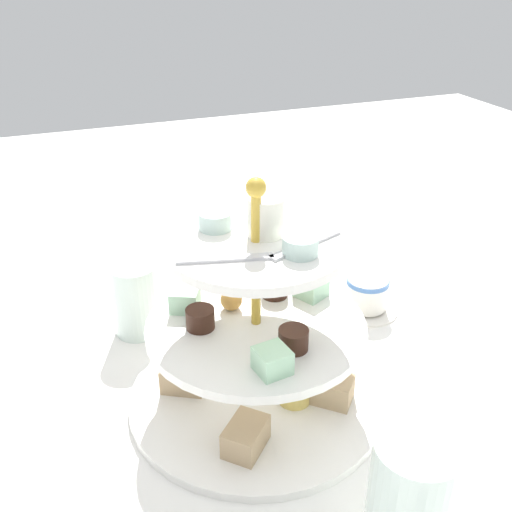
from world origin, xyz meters
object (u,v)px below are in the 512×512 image
Objects in this scene: water_glass_tall_right at (409,506)px; water_glass_mid_back at (136,299)px; tiered_serving_stand at (256,343)px; butter_knife_right at (496,385)px; teacup_with_saucer at (367,295)px; water_glass_short_left at (279,274)px.

water_glass_mid_back is (-0.14, 0.41, -0.02)m from water_glass_tall_right.
tiered_serving_stand is at bearing -61.81° from water_glass_mid_back.
butter_knife_right is (0.23, 0.15, -0.06)m from water_glass_tall_right.
water_glass_mid_back is at bearing 66.08° from butter_knife_right.
teacup_with_saucer is (0.17, 0.35, -0.04)m from water_glass_tall_right.
water_glass_mid_back reaches higher than butter_knife_right.
tiered_serving_stand reaches higher than butter_knife_right.
butter_knife_right is at bearing -73.36° from teacup_with_saucer.
tiered_serving_stand is 0.21m from water_glass_mid_back.
water_glass_tall_right reaches higher than teacup_with_saucer.
water_glass_tall_right is (0.04, -0.23, -0.01)m from tiered_serving_stand.
water_glass_mid_back is (-0.10, 0.18, -0.03)m from tiered_serving_stand.
water_glass_short_left is (0.07, 0.43, -0.03)m from water_glass_tall_right.
water_glass_short_left is (0.11, 0.20, -0.04)m from tiered_serving_stand.
teacup_with_saucer is 0.92× the size of water_glass_mid_back.
butter_knife_right is at bearing -60.68° from water_glass_short_left.
teacup_with_saucer is (0.21, 0.12, -0.06)m from tiered_serving_stand.
teacup_with_saucer is at bearing -11.59° from water_glass_mid_back.
butter_knife_right is (0.06, -0.20, -0.02)m from teacup_with_saucer.
tiered_serving_stand is at bearing -150.25° from teacup_with_saucer.
tiered_serving_stand is 0.24m from water_glass_short_left.
water_glass_short_left is at bearing 60.84° from tiered_serving_stand.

